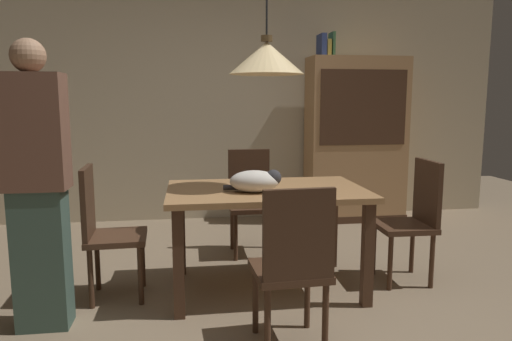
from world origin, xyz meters
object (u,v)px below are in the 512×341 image
pendant_lamp (267,58)px  person_standing (37,186)px  hutch_bookcase (355,143)px  book_green_slim (332,45)px  book_yellow_short (327,48)px  chair_far_back (250,196)px  cat_sleeping (256,181)px  book_blue_wide (321,45)px  chair_near_front (293,261)px  chair_left_side (104,227)px  dining_table (266,202)px  chair_right_side (413,215)px

pendant_lamp → person_standing: pendant_lamp is taller
hutch_bookcase → book_green_slim: (-0.31, 0.00, 1.09)m
book_yellow_short → person_standing: size_ratio=0.12×
chair_far_back → cat_sleeping: chair_far_back is taller
chair_far_back → book_blue_wide: bearing=47.7°
person_standing → chair_near_front: bearing=-18.8°
hutch_bookcase → book_green_slim: 1.13m
chair_left_side → book_blue_wide: 3.15m
pendant_lamp → book_yellow_short: bearing=62.5°
dining_table → hutch_bookcase: hutch_bookcase is taller
dining_table → chair_far_back: chair_far_back is taller
chair_left_side → cat_sleeping: size_ratio=2.37×
cat_sleeping → person_standing: bearing=-168.9°
cat_sleeping → book_blue_wide: book_blue_wide is taller
chair_left_side → chair_far_back: size_ratio=1.00×
dining_table → book_yellow_short: book_yellow_short is taller
hutch_bookcase → pendant_lamp: bearing=-125.4°
chair_far_back → person_standing: bearing=-138.4°
book_blue_wide → person_standing: (-2.35, -2.28, -1.10)m
book_blue_wide → book_green_slim: (0.12, 0.00, 0.01)m
book_yellow_short → person_standing: (-2.42, -2.28, -1.07)m
chair_far_back → book_green_slim: bearing=44.4°
dining_table → chair_right_side: size_ratio=1.51×
person_standing → book_blue_wide: bearing=44.2°
chair_far_back → book_yellow_short: size_ratio=4.65×
chair_left_side → chair_near_front: same height
dining_table → chair_near_front: chair_near_front is taller
chair_right_side → book_green_slim: (-0.09, 1.89, 1.47)m
book_yellow_short → book_green_slim: 0.06m
chair_near_front → book_blue_wide: (0.92, 2.77, 1.46)m
dining_table → chair_right_side: chair_right_side is taller
chair_left_side → hutch_bookcase: hutch_bookcase is taller
book_green_slim → book_yellow_short: bearing=180.0°
book_blue_wide → person_standing: size_ratio=0.14×
chair_right_side → pendant_lamp: size_ratio=0.72×
chair_left_side → hutch_bookcase: 3.14m
chair_near_front → pendant_lamp: bearing=90.3°
chair_far_back → person_standing: 1.94m
cat_sleeping → hutch_bookcase: bearing=54.6°
cat_sleeping → book_yellow_short: 2.55m
chair_left_side → chair_near_front: (1.13, -0.87, 0.00)m
chair_far_back → book_green_slim: 2.07m
chair_near_front → hutch_bookcase: hutch_bookcase is taller
book_blue_wide → book_yellow_short: 0.07m
chair_left_side → book_green_slim: bearing=41.2°
book_yellow_short → book_green_slim: (0.05, 0.00, 0.04)m
dining_table → book_blue_wide: bearing=64.0°
chair_far_back → book_yellow_short: (0.99, 1.02, 1.43)m
chair_near_front → dining_table: bearing=90.3°
chair_near_front → cat_sleeping: size_ratio=2.37×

